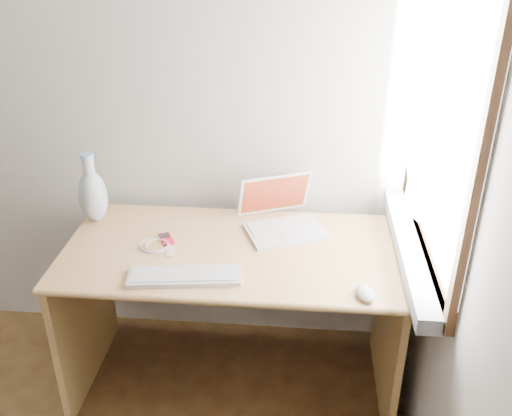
# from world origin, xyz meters

# --- Properties ---
(back_wall) EXTENTS (3.50, 0.04, 2.60)m
(back_wall) POSITION_xyz_m (0.00, 1.75, 1.30)
(back_wall) COLOR beige
(back_wall) RESTS_ON floor
(window) EXTENTS (0.11, 0.99, 1.10)m
(window) POSITION_xyz_m (1.72, 1.30, 1.28)
(window) COLOR white
(window) RESTS_ON right_wall
(desk) EXTENTS (1.35, 0.68, 0.72)m
(desk) POSITION_xyz_m (1.00, 1.43, 0.51)
(desk) COLOR tan
(desk) RESTS_ON floor
(laptop) EXTENTS (0.38, 0.37, 0.22)m
(laptop) POSITION_xyz_m (1.21, 1.54, 0.76)
(laptop) COLOR white
(laptop) RESTS_ON desk
(external_keyboard) EXTENTS (0.43, 0.18, 0.02)m
(external_keyboard) POSITION_xyz_m (0.85, 1.12, 0.73)
(external_keyboard) COLOR silver
(external_keyboard) RESTS_ON desk
(mouse) EXTENTS (0.09, 0.12, 0.04)m
(mouse) POSITION_xyz_m (1.51, 1.07, 0.73)
(mouse) COLOR white
(mouse) RESTS_ON desk
(ipod) EXTENTS (0.09, 0.11, 0.01)m
(ipod) POSITION_xyz_m (0.72, 1.39, 0.72)
(ipod) COLOR red
(ipod) RESTS_ON desk
(cable_coil) EXTENTS (0.14, 0.14, 0.01)m
(cable_coil) POSITION_xyz_m (0.69, 1.34, 0.72)
(cable_coil) COLOR silver
(cable_coil) RESTS_ON desk
(remote) EXTENTS (0.04, 0.08, 0.01)m
(remote) POSITION_xyz_m (0.76, 1.30, 0.72)
(remote) COLOR silver
(remote) RESTS_ON desk
(vase) EXTENTS (0.12, 0.12, 0.31)m
(vase) POSITION_xyz_m (0.37, 1.53, 0.84)
(vase) COLOR silver
(vase) RESTS_ON desk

